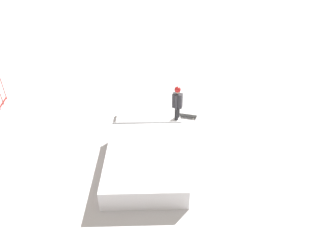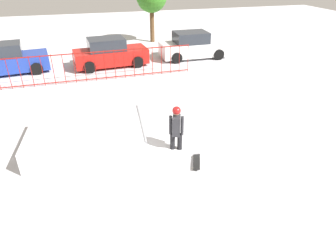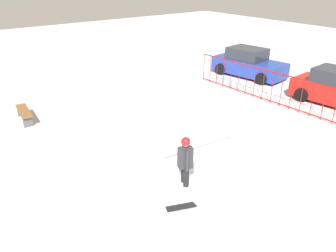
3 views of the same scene
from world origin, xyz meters
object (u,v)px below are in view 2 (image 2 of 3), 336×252
Objects in this scene: skate_ramp at (102,136)px; parked_car_blue at (7,60)px; parked_car_red at (110,54)px; parked_car_white at (193,46)px; skateboard at (197,162)px; skater at (176,129)px.

parked_car_blue is at bearing 120.90° from skate_ramp.
parked_car_red is 1.03× the size of parked_car_white.
parked_car_white is at bearing -1.43° from parked_car_red.
parked_car_blue is at bearing -125.81° from skateboard.
parked_car_blue is 5.46m from parked_car_red.
skater reaches higher than parked_car_white.
skater is 0.42× the size of parked_car_white.
skater is 9.89m from parked_car_red.
skater is at bearing -27.71° from skate_ramp.
parked_car_blue is (-4.31, 8.67, 0.41)m from skate_ramp.
parked_car_red is at bearing -9.74° from parked_car_blue.
skater is 10.98m from parked_car_white.
skate_ramp is at bearing -102.82° from parked_car_red.
parked_car_white is (5.14, 0.33, 0.00)m from parked_car_red.
skateboard is at bearing -64.36° from parked_car_blue.
skater reaches higher than skate_ramp.
skater is at bearing -89.29° from parked_car_red.
parked_car_blue is 1.04× the size of parked_car_white.
skater is 2.11× the size of skateboard.
parked_car_blue and parked_car_red have the same top height.
parked_car_red is at bearing 86.75° from skate_ramp.
skate_ramp is 10.83m from parked_car_white.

